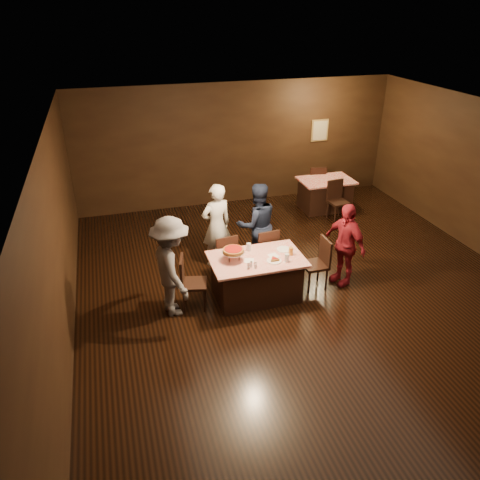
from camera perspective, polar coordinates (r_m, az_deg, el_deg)
The scene contains 22 objects.
room at distance 7.21m, azimuth 10.80°, elevation 6.00°, with size 10.00×10.04×3.02m.
main_table at distance 8.17m, azimuth 2.01°, elevation -4.57°, with size 1.60×1.00×0.77m, color #B51B0C.
back_table at distance 11.86m, azimuth 10.32°, elevation 5.51°, with size 1.30×0.90×0.77m, color red.
chair_far_left at distance 8.65m, azimuth -2.05°, elevation -1.95°, with size 0.42×0.42×0.95m, color black.
chair_far_right at distance 8.85m, azimuth 2.97°, elevation -1.23°, with size 0.42×0.42×0.95m, color black.
chair_end_left at distance 7.89m, azimuth -5.62°, elevation -5.18°, with size 0.42×0.42×0.95m, color black.
chair_end_right at distance 8.49m, azimuth 9.10°, elevation -2.90°, with size 0.42×0.42×0.95m, color black.
chair_back_near at distance 11.26m, azimuth 11.89°, elevation 4.64°, with size 0.42×0.42×0.95m, color black.
chair_back_far at distance 12.33m, azimuth 9.15°, elevation 6.90°, with size 0.42×0.42×0.95m, color black.
diner_white_jacket at distance 8.96m, azimuth -2.88°, elevation 1.77°, with size 0.61×0.40×1.68m, color silver.
diner_navy_hoodie at distance 9.00m, azimuth 2.09°, elevation 1.89°, with size 0.82×0.64×1.68m, color #151C32.
diner_grey_knit at distance 7.61m, azimuth -8.34°, elevation -3.28°, with size 1.11×0.64×1.72m, color slate.
diner_red_shirt at distance 8.60m, azimuth 12.65°, elevation -0.49°, with size 0.92×0.38×1.56m, color maroon.
pizza_stand at distance 7.83m, azimuth -0.82°, elevation -1.30°, with size 0.38×0.38×0.22m.
plate_with_slice at distance 7.89m, azimuth 4.19°, elevation -2.42°, with size 0.25×0.25×0.06m.
plate_empty at distance 8.26m, azimuth 5.35°, elevation -1.15°, with size 0.25×0.25×0.01m, color white.
glass_front_right at distance 7.88m, azimuth 5.74°, elevation -2.17°, with size 0.08×0.08×0.14m, color silver.
glass_amber at distance 8.09m, azimuth 6.21°, elevation -1.36°, with size 0.08×0.08×0.14m, color #BF7F26.
glass_back at distance 8.18m, azimuth 1.07°, elevation -0.85°, with size 0.08×0.08×0.14m, color silver.
condiments at distance 7.67m, azimuth 1.44°, elevation -3.09°, with size 0.17×0.10×0.09m.
napkin_center at distance 8.06m, azimuth 4.08°, elevation -1.90°, with size 0.16×0.16×0.01m, color white.
napkin_left at distance 7.89m, azimuth 1.13°, elevation -2.53°, with size 0.16×0.16×0.01m, color white.
Camera 1 is at (-3.15, -5.95, 4.69)m, focal length 35.00 mm.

